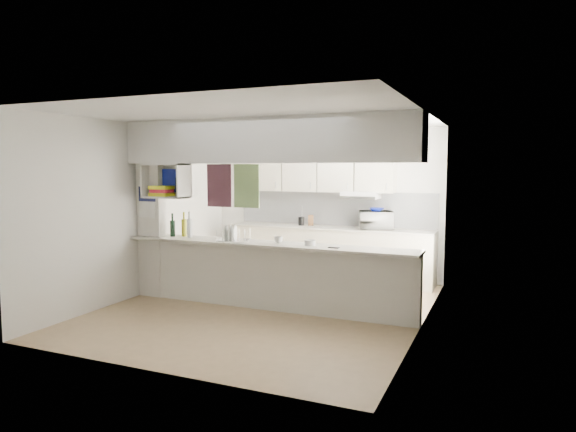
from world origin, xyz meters
The scene contains 16 objects.
floor centered at (0.00, 0.00, 0.00)m, with size 4.80×4.80×0.00m, color #9B7F5A.
ceiling centered at (0.00, 0.00, 2.60)m, with size 4.80×4.80×0.00m, color white.
wall_back centered at (0.00, 2.40, 1.30)m, with size 4.20×4.20×0.00m, color silver.
wall_left centered at (-2.10, 0.00, 1.30)m, with size 4.80×4.80×0.00m, color silver.
wall_right centered at (2.10, 0.00, 1.30)m, with size 4.80×4.80×0.00m, color silver.
servery_partition centered at (-0.17, 0.00, 1.66)m, with size 4.20×0.50×2.60m.
cubby_shelf centered at (-1.57, -0.06, 1.71)m, with size 0.65×0.35×0.50m.
kitchen_run centered at (0.16, 2.14, 0.83)m, with size 3.60×0.63×2.24m.
microwave centered at (1.03, 2.11, 1.07)m, with size 0.54×0.37×0.30m, color white.
bowl centered at (1.04, 2.08, 1.25)m, with size 0.24×0.24×0.06m, color navy.
dish_rack centered at (-0.49, -0.02, 1.01)m, with size 0.49×0.41×0.23m.
cup centered at (0.22, -0.06, 0.98)m, with size 0.11×0.11×0.09m, color white.
wine_bottles centered at (-1.39, 0.05, 1.06)m, with size 0.38×0.16×0.38m.
plastic_tubs centered at (0.67, -0.02, 0.95)m, with size 0.49×0.18×0.07m.
utensil_jar centered at (-0.33, 2.15, 0.99)m, with size 0.11×0.11×0.15m, color black.
knife_block centered at (-0.16, 2.18, 1.01)m, with size 0.09×0.07×0.19m, color brown.
Camera 1 is at (3.01, -6.25, 1.94)m, focal length 32.00 mm.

